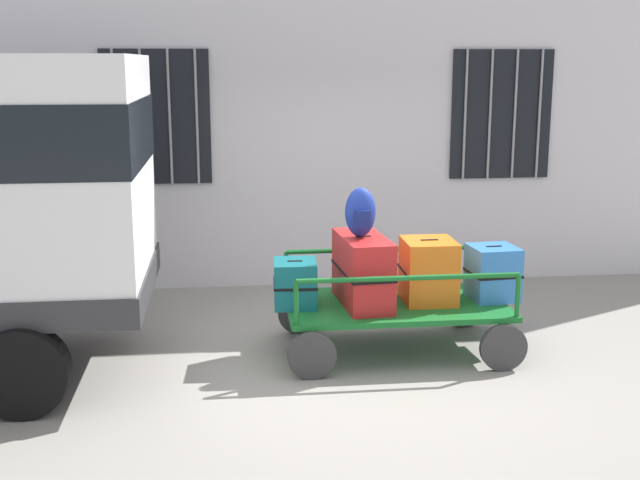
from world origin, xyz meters
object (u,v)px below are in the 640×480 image
(suitcase_left_bottom, at_px, (295,283))
(suitcase_midright_bottom, at_px, (493,273))
(luggage_cart, at_px, (395,311))
(suitcase_midleft_bottom, at_px, (363,270))
(backpack, at_px, (360,213))
(suitcase_center_bottom, at_px, (428,271))

(suitcase_left_bottom, relative_size, suitcase_midright_bottom, 0.91)
(luggage_cart, distance_m, suitcase_midleft_bottom, 0.50)
(luggage_cart, bearing_deg, backpack, -172.19)
(suitcase_center_bottom, xyz_separation_m, backpack, (-0.64, -0.06, 0.56))
(suitcase_left_bottom, height_order, suitcase_midleft_bottom, suitcase_midleft_bottom)
(suitcase_midright_bottom, height_order, backpack, backpack)
(backpack, bearing_deg, suitcase_left_bottom, 173.80)
(suitcase_midright_bottom, bearing_deg, suitcase_center_bottom, -179.03)
(suitcase_center_bottom, distance_m, suitcase_midright_bottom, 0.61)
(luggage_cart, distance_m, suitcase_center_bottom, 0.48)
(backpack, bearing_deg, luggage_cart, 7.81)
(luggage_cart, relative_size, suitcase_left_bottom, 4.56)
(suitcase_midleft_bottom, relative_size, backpack, 2.06)
(suitcase_midleft_bottom, height_order, backpack, backpack)
(luggage_cart, xyz_separation_m, suitcase_midright_bottom, (0.91, 0.02, 0.33))
(suitcase_center_bottom, distance_m, backpack, 0.86)
(luggage_cart, height_order, suitcase_midright_bottom, suitcase_midright_bottom)
(luggage_cart, relative_size, suitcase_midright_bottom, 4.14)
(suitcase_midright_bottom, xyz_separation_m, backpack, (-1.25, -0.07, 0.60))
(luggage_cart, height_order, suitcase_left_bottom, suitcase_left_bottom)
(suitcase_midleft_bottom, bearing_deg, luggage_cart, 1.29)
(suitcase_left_bottom, xyz_separation_m, backpack, (0.58, -0.06, 0.64))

